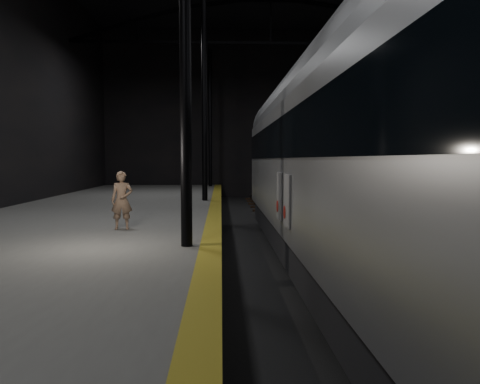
{
  "coord_description": "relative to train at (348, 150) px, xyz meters",
  "views": [
    {
      "loc": [
        -3.01,
        -14.67,
        2.99
      ],
      "look_at": [
        -2.44,
        -0.54,
        2.0
      ],
      "focal_mm": 35.0,
      "sensor_mm": 36.0,
      "label": 1
    }
  ],
  "objects": [
    {
      "name": "ground",
      "position": [
        0.0,
        3.66,
        -3.22
      ],
      "size": [
        44.0,
        44.0,
        0.0
      ],
      "primitive_type": "plane",
      "color": "black",
      "rests_on": "ground"
    },
    {
      "name": "platform_left",
      "position": [
        -7.5,
        3.66,
        -2.72
      ],
      "size": [
        9.0,
        43.8,
        1.0
      ],
      "primitive_type": "cube",
      "color": "#555553",
      "rests_on": "ground"
    },
    {
      "name": "tactile_strip",
      "position": [
        -3.25,
        3.66,
        -2.21
      ],
      "size": [
        0.5,
        43.8,
        0.01
      ],
      "primitive_type": "cube",
      "color": "olive",
      "rests_on": "platform_left"
    },
    {
      "name": "track",
      "position": [
        0.0,
        3.66,
        -3.15
      ],
      "size": [
        2.4,
        43.0,
        0.24
      ],
      "color": "#3F3328",
      "rests_on": "ground"
    },
    {
      "name": "train",
      "position": [
        0.0,
        0.0,
        0.0
      ],
      "size": [
        3.23,
        21.58,
        5.77
      ],
      "color": "#919398",
      "rests_on": "ground"
    },
    {
      "name": "woman",
      "position": [
        -5.83,
        2.35,
        -1.39
      ],
      "size": [
        0.64,
        0.46,
        1.66
      ],
      "primitive_type": "imported",
      "rotation": [
        0.0,
        0.0,
        0.1
      ],
      "color": "#96755C",
      "rests_on": "platform_left"
    }
  ]
}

